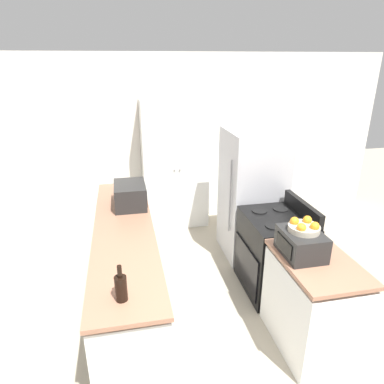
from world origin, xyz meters
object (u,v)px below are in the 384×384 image
(refrigerator, at_px, (252,195))
(stove, at_px, (274,253))
(wine_bottle, at_px, (121,287))
(pantry_cabinet, at_px, (175,165))
(microwave, at_px, (130,195))
(toaster_oven, at_px, (301,244))
(fruit_bowl, at_px, (304,227))

(refrigerator, bearing_deg, stove, -91.99)
(wine_bottle, bearing_deg, refrigerator, 47.65)
(pantry_cabinet, bearing_deg, refrigerator, -51.94)
(microwave, bearing_deg, toaster_oven, -44.73)
(microwave, relative_size, fruit_bowl, 1.81)
(microwave, bearing_deg, pantry_cabinet, 60.12)
(pantry_cabinet, relative_size, refrigerator, 1.17)
(wine_bottle, relative_size, toaster_oven, 0.70)
(wine_bottle, xyz_separation_m, toaster_oven, (1.53, 0.29, 0.01))
(microwave, xyz_separation_m, toaster_oven, (1.40, -1.39, -0.02))
(stove, xyz_separation_m, fruit_bowl, (-0.11, -0.72, 0.70))
(toaster_oven, bearing_deg, refrigerator, 84.12)
(stove, height_order, refrigerator, refrigerator)
(microwave, relative_size, wine_bottle, 1.73)
(microwave, height_order, wine_bottle, wine_bottle)
(toaster_oven, bearing_deg, stove, 79.85)
(pantry_cabinet, distance_m, refrigerator, 1.37)
(stove, relative_size, toaster_oven, 2.64)
(fruit_bowl, bearing_deg, refrigerator, 84.71)
(microwave, bearing_deg, wine_bottle, -94.44)
(fruit_bowl, bearing_deg, microwave, 136.01)
(refrigerator, height_order, fruit_bowl, refrigerator)
(stove, bearing_deg, microwave, 157.09)
(refrigerator, relative_size, microwave, 3.47)
(microwave, relative_size, toaster_oven, 1.21)
(wine_bottle, height_order, fruit_bowl, fruit_bowl)
(toaster_oven, bearing_deg, fruit_bowl, 45.30)
(fruit_bowl, bearing_deg, wine_bottle, -168.68)
(wine_bottle, bearing_deg, fruit_bowl, 11.32)
(pantry_cabinet, xyz_separation_m, wine_bottle, (-0.85, -2.93, 0.02))
(stove, distance_m, toaster_oven, 0.93)
(wine_bottle, distance_m, toaster_oven, 1.56)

